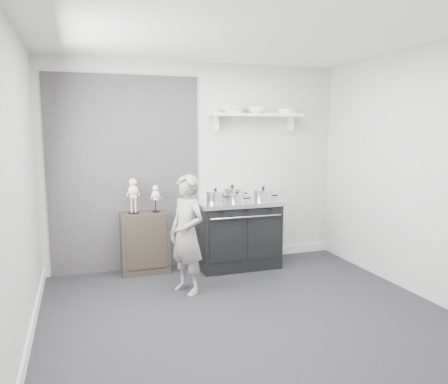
% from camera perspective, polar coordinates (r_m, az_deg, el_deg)
% --- Properties ---
extents(ground, '(4.00, 4.00, 0.00)m').
position_cam_1_polar(ground, '(4.54, 2.81, -15.57)').
color(ground, black).
rests_on(ground, ground).
extents(room_shell, '(4.02, 3.62, 2.71)m').
position_cam_1_polar(room_shell, '(4.26, 1.11, 5.66)').
color(room_shell, '#A7A6A4').
rests_on(room_shell, ground).
extents(wall_shelf, '(1.30, 0.26, 0.24)m').
position_cam_1_polar(wall_shelf, '(6.01, 4.27, 9.91)').
color(wall_shelf, silver).
rests_on(wall_shelf, room_shell).
extents(stove, '(1.12, 0.70, 0.89)m').
position_cam_1_polar(stove, '(5.86, 1.71, -5.40)').
color(stove, black).
rests_on(stove, ground).
extents(side_cabinet, '(0.60, 0.35, 0.78)m').
position_cam_1_polar(side_cabinet, '(5.71, -10.29, -6.51)').
color(side_cabinet, black).
rests_on(side_cabinet, ground).
extents(child, '(0.51, 0.58, 1.34)m').
position_cam_1_polar(child, '(4.89, -4.85, -5.55)').
color(child, gray).
rests_on(child, ground).
extents(pot_front_left, '(0.32, 0.23, 0.19)m').
position_cam_1_polar(pot_front_left, '(5.59, -1.12, -0.63)').
color(pot_front_left, silver).
rests_on(pot_front_left, stove).
extents(pot_back_left, '(0.34, 0.26, 0.19)m').
position_cam_1_polar(pot_back_left, '(5.89, 1.10, -0.17)').
color(pot_back_left, silver).
rests_on(pot_back_left, stove).
extents(pot_front_right, '(0.33, 0.24, 0.19)m').
position_cam_1_polar(pot_front_right, '(5.71, 5.13, -0.44)').
color(pot_front_right, silver).
rests_on(pot_front_right, stove).
extents(pot_front_center, '(0.27, 0.19, 0.15)m').
position_cam_1_polar(pot_front_center, '(5.58, 1.72, -0.81)').
color(pot_front_center, silver).
rests_on(pot_front_center, stove).
extents(skeleton_full, '(0.14, 0.09, 0.51)m').
position_cam_1_polar(skeleton_full, '(5.57, -11.79, -0.15)').
color(skeleton_full, silver).
rests_on(skeleton_full, side_cabinet).
extents(skeleton_torso, '(0.11, 0.07, 0.40)m').
position_cam_1_polar(skeleton_torso, '(5.61, -8.93, -0.60)').
color(skeleton_torso, silver).
rests_on(skeleton_torso, side_cabinet).
extents(bowl_large, '(0.33, 0.33, 0.08)m').
position_cam_1_polar(bowl_large, '(5.88, 1.17, 10.67)').
color(bowl_large, white).
rests_on(bowl_large, wall_shelf).
extents(bowl_small, '(0.26, 0.26, 0.08)m').
position_cam_1_polar(bowl_small, '(6.00, 4.18, 10.60)').
color(bowl_small, white).
rests_on(bowl_small, wall_shelf).
extents(plate_stack, '(0.25, 0.25, 0.06)m').
position_cam_1_polar(plate_stack, '(6.19, 8.10, 10.37)').
color(plate_stack, silver).
rests_on(plate_stack, wall_shelf).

